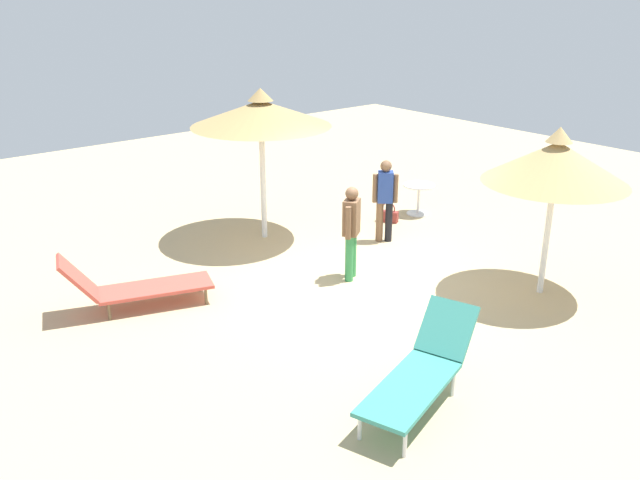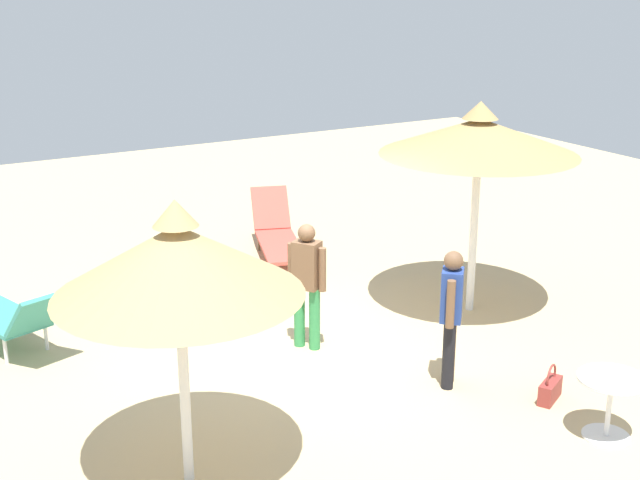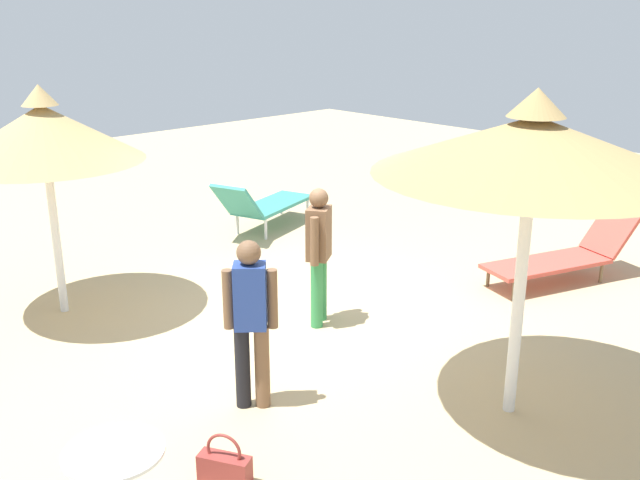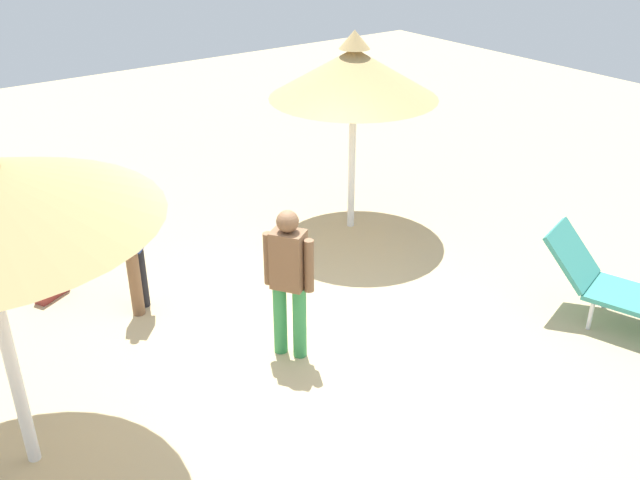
{
  "view_description": "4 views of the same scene",
  "coord_description": "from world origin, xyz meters",
  "px_view_note": "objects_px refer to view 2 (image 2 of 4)",
  "views": [
    {
      "loc": [
        -7.02,
        6.61,
        4.4
      ],
      "look_at": [
        0.32,
        0.52,
        0.75
      ],
      "focal_mm": 37.54,
      "sensor_mm": 36.0,
      "label": 1
    },
    {
      "loc": [
        -4.3,
        -8.16,
        4.3
      ],
      "look_at": [
        0.64,
        0.43,
        1.14
      ],
      "focal_mm": 48.16,
      "sensor_mm": 36.0,
      "label": 2
    },
    {
      "loc": [
        5.44,
        -4.97,
        3.32
      ],
      "look_at": [
        -0.37,
        0.54,
        0.7
      ],
      "focal_mm": 40.28,
      "sensor_mm": 36.0,
      "label": 3
    },
    {
      "loc": [
        3.24,
        4.62,
        4.06
      ],
      "look_at": [
        -0.32,
        -0.25,
        0.98
      ],
      "focal_mm": 39.17,
      "sensor_mm": 36.0,
      "label": 4
    }
  ],
  "objects_px": {
    "parasol_umbrella_front": "(178,260)",
    "lounge_chair_edge": "(277,234)",
    "person_standing_near_left": "(451,311)",
    "person_standing_far_right": "(307,279)",
    "parasol_umbrella_far_left": "(479,137)",
    "side_table_round": "(610,396)",
    "handbag": "(550,389)",
    "lounge_chair_near_right": "(9,314)"
  },
  "relations": [
    {
      "from": "lounge_chair_edge",
      "to": "person_standing_far_right",
      "type": "bearing_deg",
      "value": -111.19
    },
    {
      "from": "person_standing_far_right",
      "to": "parasol_umbrella_front",
      "type": "bearing_deg",
      "value": -139.86
    },
    {
      "from": "lounge_chair_near_right",
      "to": "person_standing_near_left",
      "type": "distance_m",
      "value": 5.11
    },
    {
      "from": "side_table_round",
      "to": "person_standing_far_right",
      "type": "bearing_deg",
      "value": 114.98
    },
    {
      "from": "person_standing_near_left",
      "to": "side_table_round",
      "type": "relative_size",
      "value": 2.33
    },
    {
      "from": "parasol_umbrella_far_left",
      "to": "lounge_chair_edge",
      "type": "height_order",
      "value": "parasol_umbrella_far_left"
    },
    {
      "from": "person_standing_far_right",
      "to": "person_standing_near_left",
      "type": "bearing_deg",
      "value": -61.78
    },
    {
      "from": "parasol_umbrella_far_left",
      "to": "lounge_chair_near_right",
      "type": "relative_size",
      "value": 1.33
    },
    {
      "from": "parasol_umbrella_far_left",
      "to": "lounge_chair_edge",
      "type": "distance_m",
      "value": 3.9
    },
    {
      "from": "person_standing_near_left",
      "to": "person_standing_far_right",
      "type": "distance_m",
      "value": 1.8
    },
    {
      "from": "parasol_umbrella_far_left",
      "to": "person_standing_far_right",
      "type": "bearing_deg",
      "value": 179.15
    },
    {
      "from": "lounge_chair_near_right",
      "to": "person_standing_far_right",
      "type": "height_order",
      "value": "person_standing_far_right"
    },
    {
      "from": "parasol_umbrella_front",
      "to": "side_table_round",
      "type": "height_order",
      "value": "parasol_umbrella_front"
    },
    {
      "from": "lounge_chair_near_right",
      "to": "person_standing_far_right",
      "type": "relative_size",
      "value": 1.36
    },
    {
      "from": "lounge_chair_edge",
      "to": "person_standing_far_right",
      "type": "relative_size",
      "value": 1.43
    },
    {
      "from": "parasol_umbrella_front",
      "to": "person_standing_near_left",
      "type": "height_order",
      "value": "parasol_umbrella_front"
    },
    {
      "from": "lounge_chair_near_right",
      "to": "person_standing_near_left",
      "type": "height_order",
      "value": "person_standing_near_left"
    },
    {
      "from": "lounge_chair_near_right",
      "to": "handbag",
      "type": "height_order",
      "value": "lounge_chair_near_right"
    },
    {
      "from": "handbag",
      "to": "side_table_round",
      "type": "distance_m",
      "value": 0.86
    },
    {
      "from": "lounge_chair_near_right",
      "to": "person_standing_near_left",
      "type": "xyz_separation_m",
      "value": [
        3.89,
        -3.29,
        0.42
      ]
    },
    {
      "from": "parasol_umbrella_front",
      "to": "lounge_chair_near_right",
      "type": "bearing_deg",
      "value": 102.62
    },
    {
      "from": "person_standing_far_right",
      "to": "side_table_round",
      "type": "distance_m",
      "value": 3.57
    },
    {
      "from": "lounge_chair_near_right",
      "to": "side_table_round",
      "type": "distance_m",
      "value": 6.68
    },
    {
      "from": "lounge_chair_near_right",
      "to": "person_standing_far_right",
      "type": "bearing_deg",
      "value": -29.22
    },
    {
      "from": "person_standing_far_right",
      "to": "side_table_round",
      "type": "relative_size",
      "value": 2.33
    },
    {
      "from": "parasol_umbrella_front",
      "to": "lounge_chair_edge",
      "type": "bearing_deg",
      "value": 55.48
    },
    {
      "from": "parasol_umbrella_front",
      "to": "lounge_chair_edge",
      "type": "xyz_separation_m",
      "value": [
        3.45,
        5.01,
        -1.67
      ]
    },
    {
      "from": "parasol_umbrella_front",
      "to": "side_table_round",
      "type": "bearing_deg",
      "value": -19.56
    },
    {
      "from": "parasol_umbrella_front",
      "to": "side_table_round",
      "type": "xyz_separation_m",
      "value": [
        3.73,
        -1.33,
        -1.6
      ]
    },
    {
      "from": "side_table_round",
      "to": "person_standing_near_left",
      "type": "bearing_deg",
      "value": 111.63
    },
    {
      "from": "lounge_chair_near_right",
      "to": "side_table_round",
      "type": "height_order",
      "value": "lounge_chair_near_right"
    },
    {
      "from": "person_standing_near_left",
      "to": "parasol_umbrella_front",
      "type": "bearing_deg",
      "value": -174.52
    },
    {
      "from": "lounge_chair_near_right",
      "to": "handbag",
      "type": "xyz_separation_m",
      "value": [
        4.58,
        -4.1,
        -0.3
      ]
    },
    {
      "from": "parasol_umbrella_far_left",
      "to": "lounge_chair_edge",
      "type": "bearing_deg",
      "value": 110.95
    },
    {
      "from": "side_table_round",
      "to": "lounge_chair_edge",
      "type": "bearing_deg",
      "value": 92.55
    },
    {
      "from": "parasol_umbrella_far_left",
      "to": "handbag",
      "type": "height_order",
      "value": "parasol_umbrella_far_left"
    },
    {
      "from": "parasol_umbrella_front",
      "to": "lounge_chair_edge",
      "type": "distance_m",
      "value": 6.31
    },
    {
      "from": "lounge_chair_near_right",
      "to": "side_table_round",
      "type": "xyz_separation_m",
      "value": [
        4.53,
        -4.91,
        -0.0
      ]
    },
    {
      "from": "lounge_chair_edge",
      "to": "handbag",
      "type": "bearing_deg",
      "value": -86.55
    },
    {
      "from": "side_table_round",
      "to": "handbag",
      "type": "bearing_deg",
      "value": 86.37
    },
    {
      "from": "parasol_umbrella_far_left",
      "to": "side_table_round",
      "type": "distance_m",
      "value": 3.8
    },
    {
      "from": "parasol_umbrella_front",
      "to": "person_standing_near_left",
      "type": "bearing_deg",
      "value": 5.48
    }
  ]
}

